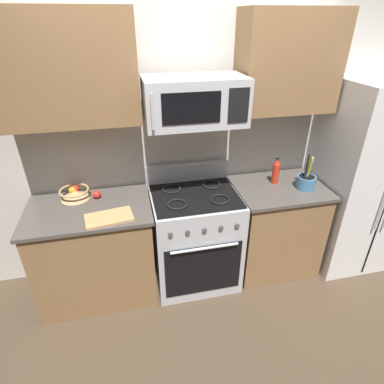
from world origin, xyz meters
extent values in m
plane|color=#473828|center=(0.00, 0.00, 0.00)|extent=(16.00, 16.00, 0.00)
cube|color=beige|center=(0.00, 1.09, 1.30)|extent=(8.00, 0.10, 2.60)
cube|color=olive|center=(-0.89, 0.70, 0.44)|extent=(0.96, 0.60, 0.88)
cube|color=#4C4742|center=(-0.89, 0.70, 0.90)|extent=(1.00, 0.64, 0.03)
cube|color=#B2B5BA|center=(0.00, 0.70, 0.46)|extent=(0.76, 0.64, 0.91)
cube|color=black|center=(0.00, 0.38, 0.36)|extent=(0.67, 0.01, 0.51)
cylinder|color=#B2B5BA|center=(0.00, 0.35, 0.62)|extent=(0.57, 0.02, 0.02)
cube|color=black|center=(0.00, 0.70, 0.92)|extent=(0.73, 0.58, 0.02)
cube|color=#B2B5BA|center=(0.00, 0.99, 1.00)|extent=(0.76, 0.06, 0.18)
torus|color=black|center=(-0.18, 0.57, 0.93)|extent=(0.17, 0.17, 0.02)
torus|color=black|center=(0.18, 0.57, 0.93)|extent=(0.17, 0.17, 0.02)
torus|color=black|center=(-0.18, 0.84, 0.93)|extent=(0.17, 0.17, 0.02)
torus|color=black|center=(0.18, 0.84, 0.93)|extent=(0.17, 0.17, 0.02)
cylinder|color=#4C4C51|center=(-0.27, 0.37, 0.79)|extent=(0.04, 0.02, 0.04)
cylinder|color=#4C4C51|center=(-0.14, 0.37, 0.79)|extent=(0.04, 0.02, 0.04)
cylinder|color=#4C4C51|center=(0.00, 0.37, 0.79)|extent=(0.04, 0.02, 0.04)
cylinder|color=#4C4C51|center=(0.14, 0.37, 0.79)|extent=(0.04, 0.02, 0.04)
cylinder|color=#4C4C51|center=(0.27, 0.37, 0.79)|extent=(0.04, 0.02, 0.04)
cube|color=olive|center=(0.80, 0.70, 0.44)|extent=(0.78, 0.60, 0.88)
cube|color=#4C4742|center=(0.80, 0.70, 0.90)|extent=(0.82, 0.64, 0.03)
cube|color=silver|center=(1.62, 0.69, 0.92)|extent=(0.79, 0.71, 1.83)
cube|color=#B2B5BA|center=(0.00, 0.73, 1.72)|extent=(0.76, 0.40, 0.35)
cube|color=black|center=(-0.07, 0.53, 1.72)|extent=(0.42, 0.01, 0.22)
cube|color=black|center=(0.27, 0.53, 1.72)|extent=(0.15, 0.01, 0.25)
cylinder|color=#B2B5BA|center=(-0.34, 0.50, 1.72)|extent=(0.02, 0.02, 0.25)
cube|color=olive|center=(-0.90, 0.87, 1.95)|extent=(0.99, 0.34, 0.78)
cube|color=olive|center=(0.80, 0.87, 1.95)|extent=(0.81, 0.34, 0.78)
cylinder|color=teal|center=(1.01, 0.63, 0.97)|extent=(0.17, 0.17, 0.11)
cylinder|color=black|center=(1.01, 0.63, 0.98)|extent=(0.14, 0.14, 0.10)
cylinder|color=blue|center=(1.02, 0.66, 1.06)|extent=(0.07, 0.05, 0.25)
cylinder|color=black|center=(0.99, 0.65, 1.08)|extent=(0.06, 0.06, 0.29)
cylinder|color=yellow|center=(1.01, 0.63, 1.06)|extent=(0.02, 0.05, 0.26)
cylinder|color=yellow|center=(1.01, 0.63, 1.08)|extent=(0.04, 0.09, 0.29)
cylinder|color=blue|center=(1.01, 0.64, 1.05)|extent=(0.07, 0.04, 0.24)
cone|color=tan|center=(-1.00, 0.90, 0.95)|extent=(0.24, 0.24, 0.08)
torus|color=tan|center=(-1.00, 0.90, 0.99)|extent=(0.25, 0.25, 0.02)
sphere|color=red|center=(-1.00, 0.93, 0.98)|extent=(0.07, 0.07, 0.07)
sphere|color=orange|center=(-1.02, 0.92, 0.98)|extent=(0.07, 0.07, 0.07)
sphere|color=red|center=(-0.82, 0.86, 0.94)|extent=(0.07, 0.07, 0.07)
cube|color=tan|center=(-0.72, 0.52, 0.92)|extent=(0.38, 0.26, 0.02)
cylinder|color=red|center=(0.78, 0.79, 1.00)|extent=(0.07, 0.07, 0.18)
cone|color=red|center=(0.78, 0.79, 1.12)|extent=(0.06, 0.06, 0.05)
cylinder|color=black|center=(0.78, 0.79, 1.15)|extent=(0.03, 0.03, 0.01)
camera|label=1|loc=(-0.55, -1.59, 2.27)|focal=29.48mm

